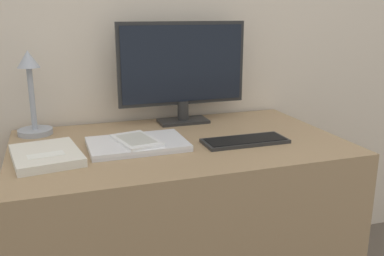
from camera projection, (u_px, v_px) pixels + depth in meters
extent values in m
cube|color=beige|center=(150.00, 2.00, 1.73)|extent=(3.60, 0.05, 2.40)
cube|color=#997A56|center=(180.00, 232.00, 1.61)|extent=(1.14, 0.69, 0.72)
cube|color=#262626|center=(183.00, 121.00, 1.77)|extent=(0.20, 0.11, 0.01)
cylinder|color=#262626|center=(183.00, 110.00, 1.75)|extent=(0.05, 0.05, 0.08)
cube|color=#262626|center=(182.00, 64.00, 1.71)|extent=(0.53, 0.01, 0.33)
cube|color=black|center=(183.00, 64.00, 1.70)|extent=(0.50, 0.01, 0.30)
cube|color=#282828|center=(245.00, 141.00, 1.50)|extent=(0.30, 0.12, 0.01)
cube|color=black|center=(245.00, 139.00, 1.49)|extent=(0.28, 0.10, 0.00)
cube|color=silver|center=(137.00, 146.00, 1.45)|extent=(0.33, 0.22, 0.01)
cube|color=silver|center=(137.00, 143.00, 1.44)|extent=(0.33, 0.22, 0.01)
cube|color=white|center=(136.00, 140.00, 1.44)|extent=(0.16, 0.21, 0.01)
cube|color=beige|center=(136.00, 139.00, 1.44)|extent=(0.12, 0.16, 0.00)
cylinder|color=#999EA8|center=(35.00, 132.00, 1.60)|extent=(0.13, 0.13, 0.02)
cylinder|color=#999EA8|center=(32.00, 99.00, 1.56)|extent=(0.02, 0.02, 0.23)
cone|color=#999EA8|center=(28.00, 59.00, 1.52)|extent=(0.08, 0.08, 0.06)
cube|color=silver|center=(46.00, 155.00, 1.33)|extent=(0.23, 0.28, 0.03)
cube|color=silver|center=(46.00, 155.00, 1.29)|extent=(0.11, 0.06, 0.00)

